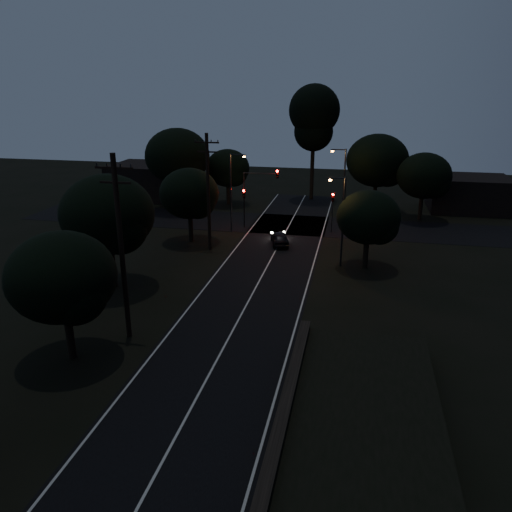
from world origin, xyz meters
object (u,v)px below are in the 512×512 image
at_px(streetlight_a, 233,187).
at_px(signal_right, 333,205).
at_px(streetlight_c, 341,216).
at_px(utility_pole_mid, 121,246).
at_px(tall_pine, 314,117).
at_px(streetlight_b, 342,181).
at_px(car, 280,238).
at_px(signal_mast, 260,187).
at_px(signal_left, 244,201).
at_px(utility_pole_far, 208,191).

bearing_deg(streetlight_a, signal_right, 11.34).
distance_m(signal_right, streetlight_c, 10.18).
bearing_deg(utility_pole_mid, tall_pine, 80.07).
relative_size(tall_pine, streetlight_a, 1.82).
xyz_separation_m(streetlight_b, streetlight_c, (0.52, -14.00, -0.29)).
bearing_deg(tall_pine, streetlight_b, -68.62).
distance_m(streetlight_c, car, 8.32).
bearing_deg(car, streetlight_b, -134.36).
xyz_separation_m(utility_pole_mid, tall_pine, (7.00, 40.00, 4.73)).
height_order(utility_pole_mid, signal_mast, utility_pole_mid).
bearing_deg(signal_mast, streetlight_a, -140.23).
height_order(utility_pole_mid, signal_right, utility_pole_mid).
xyz_separation_m(signal_left, signal_right, (9.20, 0.00, 0.00)).
bearing_deg(signal_mast, signal_right, -0.03).
height_order(signal_left, streetlight_b, streetlight_b).
height_order(tall_pine, car, tall_pine).
bearing_deg(signal_right, streetlight_c, -82.98).
bearing_deg(streetlight_c, signal_mast, 131.19).
distance_m(signal_left, signal_right, 9.20).
bearing_deg(utility_pole_far, signal_right, 37.00).
bearing_deg(utility_pole_mid, streetlight_b, 68.70).
height_order(utility_pole_far, car, utility_pole_far).
distance_m(utility_pole_far, streetlight_b, 16.51).
relative_size(tall_pine, signal_mast, 2.32).
distance_m(tall_pine, signal_mast, 16.68).
height_order(streetlight_c, car, streetlight_c).
distance_m(tall_pine, streetlight_b, 13.17).
bearing_deg(signal_right, tall_pine, 103.49).
height_order(tall_pine, streetlight_a, tall_pine).
distance_m(signal_right, signal_mast, 7.66).
distance_m(tall_pine, streetlight_c, 26.19).
bearing_deg(streetlight_c, streetlight_b, 92.14).
relative_size(utility_pole_mid, streetlight_b, 1.38).
bearing_deg(streetlight_a, signal_mast, 39.77).
bearing_deg(car, signal_right, -145.62).
distance_m(tall_pine, signal_left, 17.75).
bearing_deg(signal_left, car, -48.35).
xyz_separation_m(tall_pine, streetlight_a, (-6.31, -17.00, -5.83)).
height_order(signal_mast, streetlight_c, streetlight_c).
distance_m(utility_pole_far, signal_right, 13.53).
relative_size(signal_right, streetlight_b, 0.51).
xyz_separation_m(utility_pole_mid, streetlight_c, (11.83, 15.00, -1.39)).
height_order(utility_pole_mid, car, utility_pole_mid).
bearing_deg(signal_mast, streetlight_b, 25.99).
distance_m(signal_mast, streetlight_a, 3.13).
xyz_separation_m(utility_pole_mid, signal_left, (1.40, 24.99, -2.90)).
bearing_deg(streetlight_c, utility_pole_far, 170.40).
bearing_deg(streetlight_c, signal_left, 136.24).
distance_m(utility_pole_mid, signal_right, 27.30).
bearing_deg(streetlight_a, utility_pole_far, -96.59).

